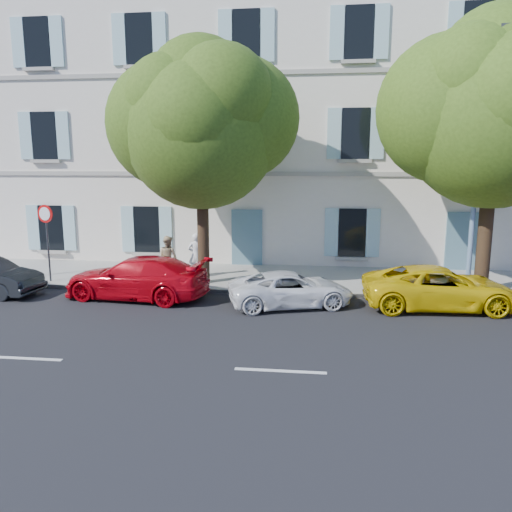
# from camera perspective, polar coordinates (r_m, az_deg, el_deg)

# --- Properties ---
(ground) EXTENTS (90.00, 90.00, 0.00)m
(ground) POSITION_cam_1_polar(r_m,az_deg,el_deg) (14.84, 3.91, -6.84)
(ground) COLOR black
(sidewalk) EXTENTS (36.00, 4.50, 0.15)m
(sidewalk) POSITION_cam_1_polar(r_m,az_deg,el_deg) (19.11, 4.61, -2.65)
(sidewalk) COLOR #A09E96
(sidewalk) RESTS_ON ground
(kerb) EXTENTS (36.00, 0.16, 0.16)m
(kerb) POSITION_cam_1_polar(r_m,az_deg,el_deg) (17.00, 4.32, -4.30)
(kerb) COLOR #9E998E
(kerb) RESTS_ON ground
(building) EXTENTS (28.00, 7.00, 12.00)m
(building) POSITION_cam_1_polar(r_m,az_deg,el_deg) (24.40, 5.39, 14.20)
(building) COLOR silver
(building) RESTS_ON ground
(car_red_coupe) EXTENTS (5.02, 2.52, 1.40)m
(car_red_coupe) POSITION_cam_1_polar(r_m,az_deg,el_deg) (17.00, -13.47, -2.42)
(car_red_coupe) COLOR #BA0511
(car_red_coupe) RESTS_ON ground
(car_white_coupe) EXTENTS (4.25, 2.84, 1.08)m
(car_white_coupe) POSITION_cam_1_polar(r_m,az_deg,el_deg) (15.71, 4.00, -3.80)
(car_white_coupe) COLOR white
(car_white_coupe) RESTS_ON ground
(car_yellow_supercar) EXTENTS (4.79, 2.39, 1.30)m
(car_yellow_supercar) POSITION_cam_1_polar(r_m,az_deg,el_deg) (16.43, 20.31, -3.41)
(car_yellow_supercar) COLOR yellow
(car_yellow_supercar) RESTS_ON ground
(tree_left) EXTENTS (5.34, 5.34, 8.28)m
(tree_left) POSITION_cam_1_polar(r_m,az_deg,el_deg) (17.84, -6.28, 13.86)
(tree_left) COLOR #3A2819
(tree_left) RESTS_ON sidewalk
(tree_right) EXTENTS (5.73, 5.73, 8.83)m
(tree_right) POSITION_cam_1_polar(r_m,az_deg,el_deg) (18.16, 25.62, 13.92)
(tree_right) COLOR #3A2819
(tree_right) RESTS_ON sidewalk
(road_sign) EXTENTS (0.64, 0.19, 2.82)m
(road_sign) POSITION_cam_1_polar(r_m,az_deg,el_deg) (19.60, -22.85, 3.13)
(road_sign) COLOR #383A3D
(road_sign) RESTS_ON sidewalk
(street_lamp) EXTENTS (0.28, 1.75, 8.23)m
(street_lamp) POSITION_cam_1_polar(r_m,az_deg,el_deg) (17.77, 24.19, 10.88)
(street_lamp) COLOR #7293BF
(street_lamp) RESTS_ON sidewalk
(pedestrian_a) EXTENTS (0.70, 0.56, 1.69)m
(pedestrian_a) POSITION_cam_1_polar(r_m,az_deg,el_deg) (19.11, -6.85, 0.12)
(pedestrian_a) COLOR white
(pedestrian_a) RESTS_ON sidewalk
(pedestrian_b) EXTENTS (1.00, 0.93, 1.64)m
(pedestrian_b) POSITION_cam_1_polar(r_m,az_deg,el_deg) (18.86, -10.02, -0.18)
(pedestrian_b) COLOR tan
(pedestrian_b) RESTS_ON sidewalk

